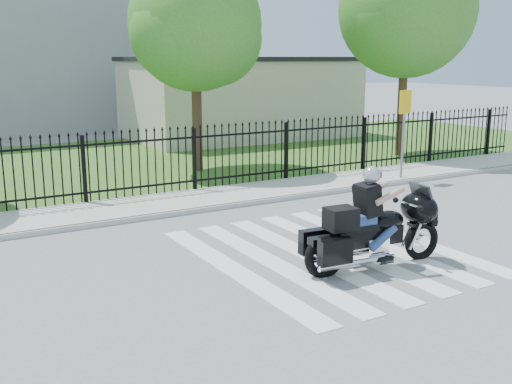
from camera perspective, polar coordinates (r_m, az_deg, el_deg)
ground at (r=11.62m, az=6.73°, el=-5.74°), size 120.00×120.00×0.00m
crosswalk at (r=11.62m, az=6.73°, el=-5.71°), size 5.00×5.50×0.01m
sidewalk at (r=15.72m, az=-4.31°, el=-0.58°), size 40.00×2.00×0.12m
curb at (r=14.85m, az=-2.60°, el=-1.34°), size 40.00×0.12×0.12m
grass_strip at (r=22.11m, az=-12.37°, el=2.89°), size 40.00×12.00×0.02m
iron_fence at (r=16.44m, az=-5.90°, el=2.97°), size 26.00×0.04×1.80m
tree_mid at (r=19.59m, az=-5.83°, el=15.56°), size 4.20×4.20×6.78m
tree_right at (r=23.38m, az=14.17°, el=16.55°), size 5.00×5.00×7.90m
building_low at (r=28.36m, az=-1.49°, el=8.81°), size 10.00×6.00×3.50m
building_low_roof at (r=28.30m, az=-1.51°, el=12.55°), size 10.20×6.20×0.20m
motorcycle_rider at (r=10.69m, az=11.00°, el=-3.21°), size 2.85×1.04×1.88m
traffic_sign at (r=18.32m, az=13.95°, el=7.06°), size 0.56×0.17×2.61m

